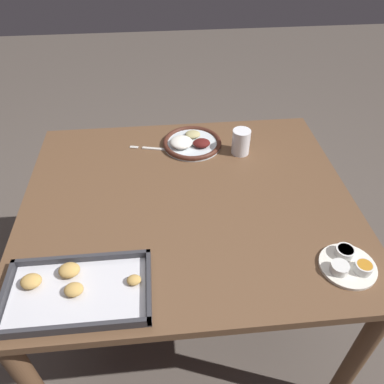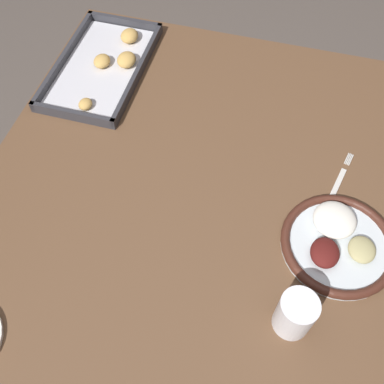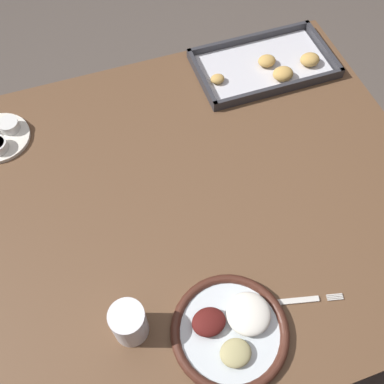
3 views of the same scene
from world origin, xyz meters
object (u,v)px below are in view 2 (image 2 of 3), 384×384
(dinner_plate, at_px, (338,242))
(fork, at_px, (336,186))
(baking_tray, at_px, (105,65))
(drinking_cup, at_px, (295,314))

(dinner_plate, height_order, fork, dinner_plate)
(baking_tray, distance_m, drinking_cup, 0.84)
(dinner_plate, xyz_separation_m, fork, (0.15, 0.01, -0.01))
(fork, height_order, baking_tray, baking_tray)
(dinner_plate, distance_m, drinking_cup, 0.21)
(baking_tray, xyz_separation_m, drinking_cup, (-0.58, -0.61, 0.04))
(dinner_plate, relative_size, fork, 1.28)
(fork, relative_size, drinking_cup, 1.85)
(fork, height_order, drinking_cup, drinking_cup)
(dinner_plate, distance_m, baking_tray, 0.78)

